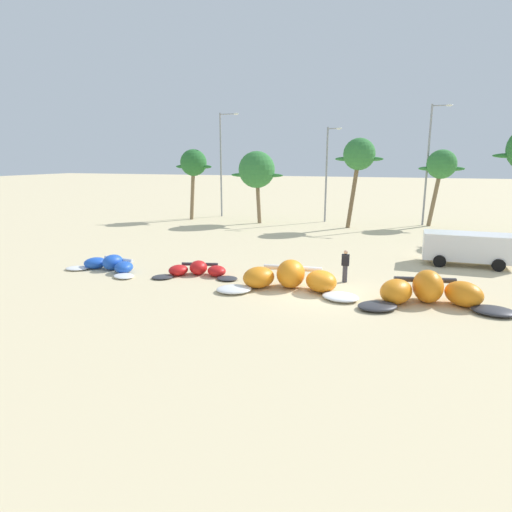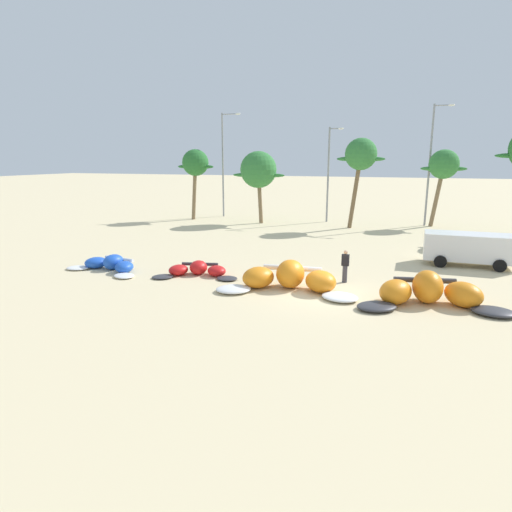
{
  "view_description": "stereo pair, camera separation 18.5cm",
  "coord_description": "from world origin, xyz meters",
  "views": [
    {
      "loc": [
        3.42,
        -19.08,
        5.99
      ],
      "look_at": [
        -3.82,
        2.0,
        1.0
      ],
      "focal_mm": 30.67,
      "sensor_mm": 36.0,
      "label": 1
    },
    {
      "loc": [
        3.6,
        -19.02,
        5.99
      ],
      "look_at": [
        -3.82,
        2.0,
        1.0
      ],
      "focal_mm": 30.67,
      "sensor_mm": 36.0,
      "label": 2
    }
  ],
  "objects": [
    {
      "name": "person_near_kites",
      "position": [
        0.8,
        2.05,
        0.82
      ],
      "size": [
        0.36,
        0.24,
        1.62
      ],
      "color": "#383842",
      "rests_on": "ground"
    },
    {
      "name": "palm_left",
      "position": [
        -9.9,
        19.86,
        4.92
      ],
      "size": [
        5.07,
        3.38,
        6.67
      ],
      "color": "#7F6647",
      "rests_on": "ground"
    },
    {
      "name": "kite_left",
      "position": [
        -6.65,
        0.81,
        0.28
      ],
      "size": [
        4.52,
        2.7,
        0.74
      ],
      "color": "#333338",
      "rests_on": "ground"
    },
    {
      "name": "ground_plane",
      "position": [
        0.0,
        0.0,
        0.0
      ],
      "size": [
        260.0,
        260.0,
        0.0
      ],
      "primitive_type": "plane",
      "color": "beige"
    },
    {
      "name": "lamppost_east_center",
      "position": [
        5.07,
        23.44,
        5.84
      ],
      "size": [
        1.73,
        0.24,
        10.59
      ],
      "color": "gray",
      "rests_on": "ground"
    },
    {
      "name": "parked_car_second",
      "position": [
        6.8,
        7.89,
        1.09
      ],
      "size": [
        4.79,
        2.22,
        1.84
      ],
      "color": "white",
      "rests_on": "ground"
    },
    {
      "name": "palm_leftmost",
      "position": [
        -16.51,
        20.12,
        5.46
      ],
      "size": [
        3.86,
        2.57,
        6.88
      ],
      "color": "#7F6647",
      "rests_on": "ground"
    },
    {
      "name": "kite_left_of_center",
      "position": [
        -1.48,
        -0.03,
        0.51
      ],
      "size": [
        6.75,
        3.39,
        1.33
      ],
      "color": "white",
      "rests_on": "ground"
    },
    {
      "name": "lamppost_west_center",
      "position": [
        -3.84,
        22.85,
        4.9
      ],
      "size": [
        1.39,
        0.24,
        8.83
      ],
      "color": "gray",
      "rests_on": "ground"
    },
    {
      "name": "kite_far_left",
      "position": [
        -11.66,
        0.2,
        0.32
      ],
      "size": [
        4.9,
        2.64,
        0.83
      ],
      "color": "white",
      "rests_on": "ground"
    },
    {
      "name": "palm_left_of_gap",
      "position": [
        -0.67,
        19.72,
        6.21
      ],
      "size": [
        4.05,
        2.7,
        7.7
      ],
      "color": "brown",
      "rests_on": "ground"
    },
    {
      "name": "kite_center",
      "position": [
        4.61,
        -0.21,
        0.53
      ],
      "size": [
        6.29,
        3.57,
        1.39
      ],
      "color": "#333338",
      "rests_on": "ground"
    },
    {
      "name": "lamppost_west",
      "position": [
        -14.82,
        23.3,
        5.82
      ],
      "size": [
        2.1,
        0.24,
        10.48
      ],
      "color": "gray",
      "rests_on": "ground"
    },
    {
      "name": "palm_center_left",
      "position": [
        6.1,
        23.13,
        5.37
      ],
      "size": [
        3.82,
        2.55,
        6.77
      ],
      "color": "#7F6647",
      "rests_on": "ground"
    }
  ]
}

